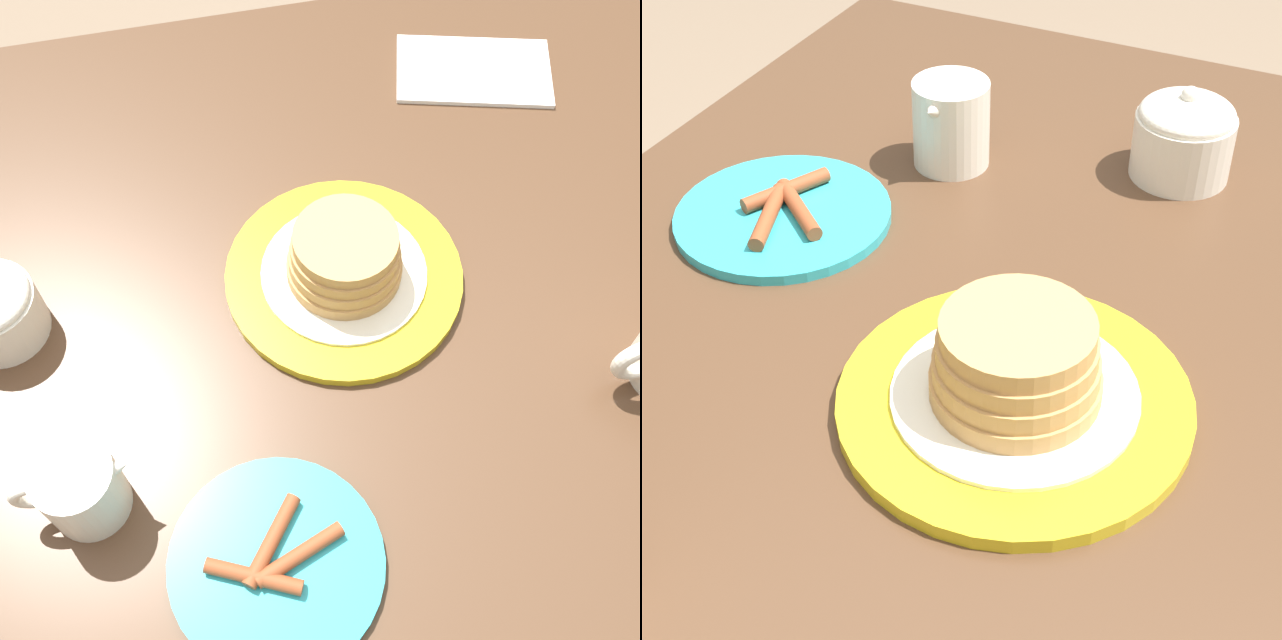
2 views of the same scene
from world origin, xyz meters
The scene contains 5 objects.
dining_table centered at (0.00, 0.00, 0.61)m, with size 1.18×0.92×0.74m.
pancake_plate centered at (-0.02, -0.01, 0.76)m, with size 0.26×0.26×0.08m.
side_plate_bacon centered at (0.11, 0.27, 0.74)m, with size 0.19×0.19×0.02m.
creamer_pitcher centered at (0.26, 0.18, 0.78)m, with size 0.11×0.07×0.09m.
sugar_bowl centered at (0.34, -0.03, 0.78)m, with size 0.09×0.09×0.09m.
Camera 2 is at (-0.49, -0.19, 1.24)m, focal length 55.00 mm.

